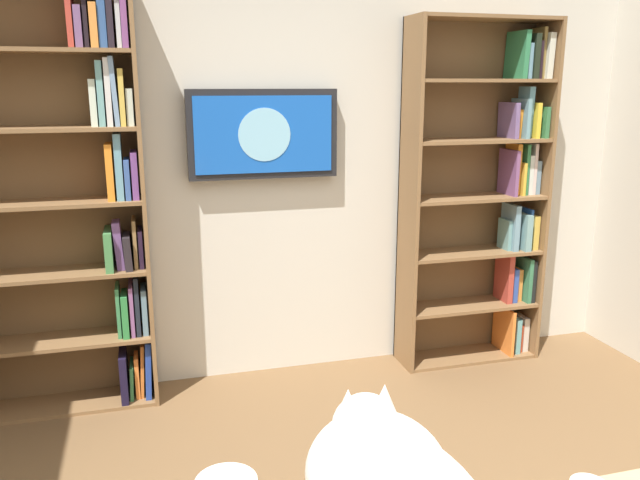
% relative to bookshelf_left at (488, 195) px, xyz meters
% --- Properties ---
extents(wall_back, '(4.52, 0.06, 2.70)m').
position_rel_bookshelf_left_xyz_m(wall_back, '(1.29, -0.17, 0.31)').
color(wall_back, beige).
rests_on(wall_back, ground).
extents(bookshelf_left, '(0.88, 0.28, 2.07)m').
position_rel_bookshelf_left_xyz_m(bookshelf_left, '(0.00, 0.00, 0.00)').
color(bookshelf_left, brown).
rests_on(bookshelf_left, ground).
extents(bookshelf_right, '(0.92, 0.28, 2.24)m').
position_rel_bookshelf_left_xyz_m(bookshelf_right, '(2.37, -0.00, 0.09)').
color(bookshelf_right, brown).
rests_on(bookshelf_right, ground).
extents(wall_mounted_tv, '(0.83, 0.07, 0.49)m').
position_rel_bookshelf_left_xyz_m(wall_mounted_tv, '(1.37, -0.08, 0.39)').
color(wall_mounted_tv, black).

